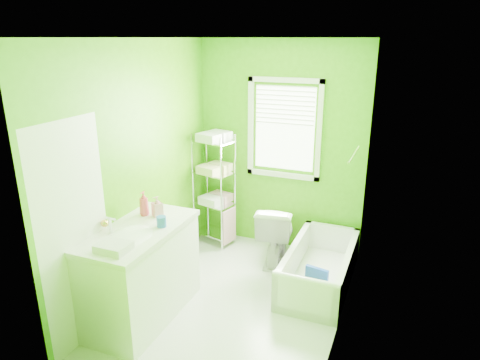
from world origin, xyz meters
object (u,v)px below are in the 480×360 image
at_px(bathtub, 319,273).
at_px(toilet, 276,232).
at_px(wire_shelf_unit, 215,178).
at_px(vanity, 141,271).

relative_size(bathtub, toilet, 1.89).
bearing_deg(bathtub, wire_shelf_unit, 160.25).
relative_size(bathtub, wire_shelf_unit, 0.94).
distance_m(bathtub, vanity, 1.91).
distance_m(bathtub, toilet, 0.74).
xyz_separation_m(bathtub, toilet, (-0.61, 0.36, 0.23)).
xyz_separation_m(bathtub, vanity, (-1.47, -1.17, 0.35)).
xyz_separation_m(vanity, wire_shelf_unit, (-0.02, 1.71, 0.41)).
distance_m(vanity, wire_shelf_unit, 1.76).
distance_m(bathtub, wire_shelf_unit, 1.75).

